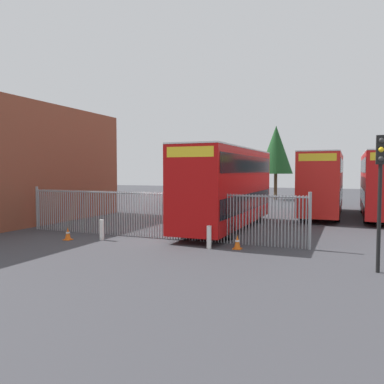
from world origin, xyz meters
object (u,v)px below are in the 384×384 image
at_px(double_decker_bus_near_gate, 228,185).
at_px(double_decker_bus_behind_fence_right, 383,182).
at_px(double_decker_bus_behind_fence_left, 323,182).
at_px(bollard_center_front, 209,237).
at_px(traffic_light_kerbside, 380,178).
at_px(traffic_cone_by_gate, 237,242).
at_px(bollard_near_left, 102,230).
at_px(traffic_cone_mid_forecourt, 68,234).

distance_m(double_decker_bus_near_gate, double_decker_bus_behind_fence_right, 11.96).
relative_size(double_decker_bus_behind_fence_left, bollard_center_front, 11.38).
bearing_deg(traffic_light_kerbside, double_decker_bus_behind_fence_right, 85.56).
bearing_deg(traffic_cone_by_gate, double_decker_bus_behind_fence_left, 80.04).
xyz_separation_m(double_decker_bus_behind_fence_right, bollard_near_left, (-12.66, -14.15, -1.95)).
relative_size(double_decker_bus_behind_fence_left, traffic_cone_mid_forecourt, 18.32).
bearing_deg(traffic_cone_mid_forecourt, double_decker_bus_behind_fence_right, 46.22).
xyz_separation_m(double_decker_bus_near_gate, traffic_cone_mid_forecourt, (-5.82, -6.12, -2.13)).
xyz_separation_m(double_decker_bus_behind_fence_left, traffic_cone_mid_forecourt, (-10.27, -14.79, -2.13)).
bearing_deg(traffic_light_kerbside, traffic_cone_by_gate, 160.22).
xyz_separation_m(double_decker_bus_behind_fence_left, traffic_light_kerbside, (2.65, -15.65, 0.56)).
relative_size(double_decker_bus_near_gate, traffic_light_kerbside, 2.51).
distance_m(double_decker_bus_near_gate, traffic_cone_mid_forecourt, 8.72).
bearing_deg(double_decker_bus_behind_fence_left, double_decker_bus_behind_fence_right, -0.73).
xyz_separation_m(traffic_cone_mid_forecourt, traffic_light_kerbside, (12.91, -0.86, 2.70)).
height_order(double_decker_bus_behind_fence_left, bollard_near_left, double_decker_bus_behind_fence_left).
height_order(double_decker_bus_behind_fence_left, bollard_center_front, double_decker_bus_behind_fence_left).
height_order(traffic_cone_mid_forecourt, traffic_light_kerbside, traffic_light_kerbside).
xyz_separation_m(bollard_near_left, bollard_center_front, (5.26, 0.05, 0.00)).
bearing_deg(traffic_cone_mid_forecourt, traffic_cone_by_gate, 6.99).
relative_size(double_decker_bus_behind_fence_left, traffic_light_kerbside, 2.51).
bearing_deg(traffic_cone_mid_forecourt, double_decker_bus_behind_fence_left, 55.23).
bearing_deg(bollard_near_left, double_decker_bus_behind_fence_right, 48.19).
height_order(double_decker_bus_behind_fence_left, traffic_cone_by_gate, double_decker_bus_behind_fence_left).
relative_size(bollard_near_left, traffic_light_kerbside, 0.22).
xyz_separation_m(double_decker_bus_behind_fence_right, bollard_center_front, (-7.40, -14.10, -1.95)).
xyz_separation_m(double_decker_bus_near_gate, double_decker_bus_behind_fence_right, (8.30, 8.62, 0.00)).
relative_size(bollard_center_front, traffic_cone_mid_forecourt, 1.61).
relative_size(double_decker_bus_near_gate, bollard_near_left, 11.38).
xyz_separation_m(bollard_near_left, traffic_cone_mid_forecourt, (-1.47, -0.59, -0.19)).
bearing_deg(bollard_near_left, traffic_cone_mid_forecourt, -158.16).
height_order(double_decker_bus_behind_fence_left, double_decker_bus_behind_fence_right, same).
height_order(bollard_near_left, traffic_cone_by_gate, bollard_near_left).
distance_m(bollard_near_left, bollard_center_front, 5.26).
bearing_deg(double_decker_bus_behind_fence_right, bollard_near_left, -131.81).
relative_size(double_decker_bus_behind_fence_left, bollard_near_left, 11.38).
xyz_separation_m(double_decker_bus_behind_fence_right, traffic_cone_by_gate, (-6.29, -13.78, -2.13)).
height_order(traffic_cone_by_gate, traffic_cone_mid_forecourt, same).
bearing_deg(traffic_cone_by_gate, traffic_light_kerbside, -19.78).
xyz_separation_m(bollard_center_front, traffic_cone_mid_forecourt, (-6.73, -0.64, -0.19)).
bearing_deg(double_decker_bus_near_gate, traffic_cone_by_gate, -68.68).
bearing_deg(traffic_cone_by_gate, bollard_center_front, -163.70).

